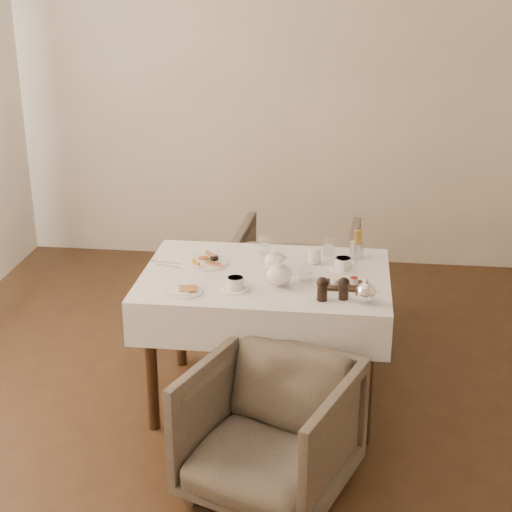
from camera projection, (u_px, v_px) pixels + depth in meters
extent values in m
plane|color=#311E10|center=(274.00, 435.00, 4.02)|extent=(5.00, 5.00, 0.00)
plane|color=#BFB399|center=(309.00, 76.00, 5.80)|extent=(4.50, 0.00, 4.50)
cube|color=black|center=(265.00, 280.00, 4.08)|extent=(1.20, 0.80, 0.04)
cube|color=silver|center=(265.00, 295.00, 4.11)|extent=(1.28, 0.88, 0.23)
cylinder|color=black|center=(180.00, 311.00, 4.59)|extent=(0.06, 0.06, 0.70)
cylinder|color=black|center=(366.00, 321.00, 4.46)|extent=(0.06, 0.06, 0.70)
cylinder|color=black|center=(152.00, 368.00, 3.96)|extent=(0.06, 0.06, 0.70)
cylinder|color=black|center=(367.00, 382.00, 3.83)|extent=(0.06, 0.06, 0.70)
imported|color=#494136|center=(269.00, 432.00, 3.50)|extent=(0.88, 0.89, 0.63)
imported|color=#494136|center=(297.00, 281.00, 5.00)|extent=(0.80, 0.82, 0.71)
cylinder|color=white|center=(204.00, 262.00, 4.20)|extent=(0.26, 0.26, 0.01)
ellipsoid|color=#B34820|center=(203.00, 257.00, 4.23)|extent=(0.06, 0.06, 0.02)
cylinder|color=brown|center=(211.00, 255.00, 4.26)|extent=(0.08, 0.08, 0.02)
cylinder|color=black|center=(214.00, 259.00, 4.22)|extent=(0.05, 0.05, 0.01)
cube|color=#983423|center=(215.00, 264.00, 4.15)|extent=(0.09, 0.05, 0.01)
ellipsoid|color=#264C19|center=(210.00, 261.00, 4.19)|extent=(0.05, 0.04, 0.02)
cylinder|color=white|center=(186.00, 292.00, 3.84)|extent=(0.17, 0.17, 0.01)
cube|color=#996332|center=(188.00, 289.00, 3.84)|extent=(0.10, 0.09, 0.01)
cube|color=silver|center=(179.00, 292.00, 3.82)|extent=(0.13, 0.10, 0.01)
cylinder|color=white|center=(314.00, 255.00, 4.19)|extent=(0.09, 0.09, 0.08)
cylinder|color=white|center=(236.00, 289.00, 3.87)|extent=(0.13, 0.13, 0.01)
cylinder|color=white|center=(236.00, 283.00, 3.86)|extent=(0.10, 0.10, 0.06)
cylinder|color=#AD724E|center=(235.00, 278.00, 3.85)|extent=(0.08, 0.08, 0.00)
cylinder|color=white|center=(343.00, 269.00, 4.11)|extent=(0.14, 0.14, 0.01)
cylinder|color=white|center=(343.00, 263.00, 4.10)|extent=(0.11, 0.11, 0.06)
cylinder|color=#AD724E|center=(344.00, 258.00, 4.09)|extent=(0.08, 0.08, 0.00)
cylinder|color=silver|center=(265.00, 245.00, 4.32)|extent=(0.09, 0.09, 0.09)
cylinder|color=silver|center=(306.00, 272.00, 3.96)|extent=(0.07, 0.07, 0.10)
cylinder|color=silver|center=(329.00, 247.00, 4.30)|extent=(0.07, 0.07, 0.09)
cube|color=black|center=(344.00, 285.00, 3.90)|extent=(0.18, 0.12, 0.02)
cylinder|color=white|center=(336.00, 281.00, 3.90)|extent=(0.06, 0.06, 0.03)
cylinder|color=maroon|center=(354.00, 281.00, 3.90)|extent=(0.04, 0.04, 0.03)
cylinder|color=silver|center=(357.00, 250.00, 4.25)|extent=(0.08, 0.08, 0.09)
cube|color=silver|center=(168.00, 263.00, 4.20)|extent=(0.19, 0.05, 0.00)
cube|color=silver|center=(173.00, 267.00, 4.15)|extent=(0.20, 0.07, 0.00)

